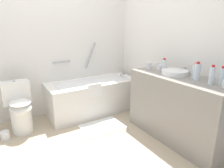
{
  "coord_description": "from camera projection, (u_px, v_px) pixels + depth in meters",
  "views": [
    {
      "loc": [
        -0.67,
        -1.98,
        1.42
      ],
      "look_at": [
        0.61,
        0.11,
        0.69
      ],
      "focal_mm": 30.8,
      "sensor_mm": 36.0,
      "label": 1
    }
  ],
  "objects": [
    {
      "name": "wall_right_mirror",
      "position": [
        173.0,
        39.0,
        2.8
      ],
      "size": [
        0.1,
        2.77,
        2.53
      ],
      "primitive_type": "cube",
      "color": "white",
      "rests_on": "ground_plane"
    },
    {
      "name": "wall_back_tiled",
      "position": [
        41.0,
        38.0,
        3.01
      ],
      "size": [
        3.48,
        0.1,
        2.53
      ],
      "primitive_type": "cube",
      "color": "white",
      "rests_on": "ground_plane"
    },
    {
      "name": "toilet",
      "position": [
        20.0,
        108.0,
        2.66
      ],
      "size": [
        0.38,
        0.52,
        0.71
      ],
      "rotation": [
        0.0,
        0.0,
        -1.49
      ],
      "color": "white",
      "rests_on": "ground_plane"
    },
    {
      "name": "bath_mat",
      "position": [
        102.0,
        127.0,
        2.85
      ],
      "size": [
        0.61,
        0.44,
        0.01
      ],
      "primitive_type": "cube",
      "color": "white",
      "rests_on": "ground_plane"
    },
    {
      "name": "water_bottle_0",
      "position": [
        212.0,
        75.0,
        2.02
      ],
      "size": [
        0.06,
        0.06,
        0.21
      ],
      "color": "silver",
      "rests_on": "vanity_counter"
    },
    {
      "name": "vanity_counter",
      "position": [
        178.0,
        108.0,
        2.49
      ],
      "size": [
        0.55,
        1.34,
        0.84
      ],
      "primitive_type": "cube",
      "color": "gray",
      "rests_on": "ground_plane"
    },
    {
      "name": "drinking_glass_1",
      "position": [
        149.0,
        65.0,
        2.8
      ],
      "size": [
        0.08,
        0.08,
        0.1
      ],
      "primitive_type": "cylinder",
      "color": "white",
      "rests_on": "vanity_counter"
    },
    {
      "name": "water_bottle_3",
      "position": [
        195.0,
        71.0,
        2.26
      ],
      "size": [
        0.06,
        0.06,
        0.19
      ],
      "color": "silver",
      "rests_on": "vanity_counter"
    },
    {
      "name": "water_bottle_2",
      "position": [
        197.0,
        72.0,
        2.18
      ],
      "size": [
        0.07,
        0.07,
        0.21
      ],
      "color": "silver",
      "rests_on": "vanity_counter"
    },
    {
      "name": "sink_basin",
      "position": [
        175.0,
        73.0,
        2.45
      ],
      "size": [
        0.33,
        0.33,
        0.06
      ],
      "primitive_type": "cylinder",
      "color": "white",
      "rests_on": "vanity_counter"
    },
    {
      "name": "water_bottle_1",
      "position": [
        164.0,
        65.0,
        2.62
      ],
      "size": [
        0.06,
        0.06,
        0.18
      ],
      "color": "silver",
      "rests_on": "vanity_counter"
    },
    {
      "name": "sink_faucet",
      "position": [
        185.0,
        70.0,
        2.54
      ],
      "size": [
        0.12,
        0.15,
        0.09
      ],
      "color": "#B9B9BE",
      "rests_on": "vanity_counter"
    },
    {
      "name": "bathtub",
      "position": [
        94.0,
        95.0,
        3.32
      ],
      "size": [
        1.54,
        0.65,
        1.17
      ],
      "color": "white",
      "rests_on": "ground_plane"
    },
    {
      "name": "toilet_paper_roll",
      "position": [
        5.0,
        135.0,
        2.53
      ],
      "size": [
        0.11,
        0.11,
        0.11
      ],
      "primitive_type": "cylinder",
      "color": "white",
      "rests_on": "ground_plane"
    },
    {
      "name": "drinking_glass_3",
      "position": [
        160.0,
        67.0,
        2.72
      ],
      "size": [
        0.07,
        0.07,
        0.08
      ],
      "primitive_type": "cylinder",
      "color": "white",
      "rests_on": "vanity_counter"
    },
    {
      "name": "drinking_glass_2",
      "position": [
        156.0,
        66.0,
        2.8
      ],
      "size": [
        0.06,
        0.06,
        0.1
      ],
      "primitive_type": "cylinder",
      "color": "white",
      "rests_on": "vanity_counter"
    },
    {
      "name": "water_bottle_4",
      "position": [
        222.0,
        76.0,
        2.0
      ],
      "size": [
        0.06,
        0.06,
        0.2
      ],
      "color": "silver",
      "rests_on": "vanity_counter"
    },
    {
      "name": "ground_plane",
      "position": [
        74.0,
        148.0,
        2.36
      ],
      "size": [
        4.08,
        4.08,
        0.0
      ],
      "primitive_type": "plane",
      "color": "#C1AD8E"
    }
  ]
}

